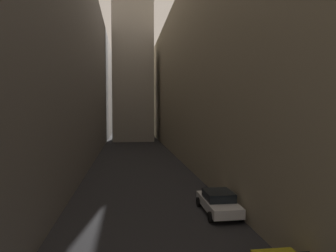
% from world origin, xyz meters
% --- Properties ---
extents(ground_plane, '(264.00, 264.00, 0.00)m').
position_xyz_m(ground_plane, '(0.00, 48.00, 0.00)').
color(ground_plane, '#232326').
extents(building_block_left, '(12.38, 108.00, 23.35)m').
position_xyz_m(building_block_left, '(-11.69, 50.00, 11.67)').
color(building_block_left, slate).
rests_on(building_block_left, ground).
extents(building_block_right, '(15.42, 108.00, 22.13)m').
position_xyz_m(building_block_right, '(13.21, 50.00, 11.06)').
color(building_block_right, gray).
rests_on(building_block_right, ground).
extents(parked_car_right_far, '(2.06, 4.32, 1.42)m').
position_xyz_m(parked_car_right_far, '(4.40, 24.62, 0.74)').
color(parked_car_right_far, silver).
rests_on(parked_car_right_far, ground).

